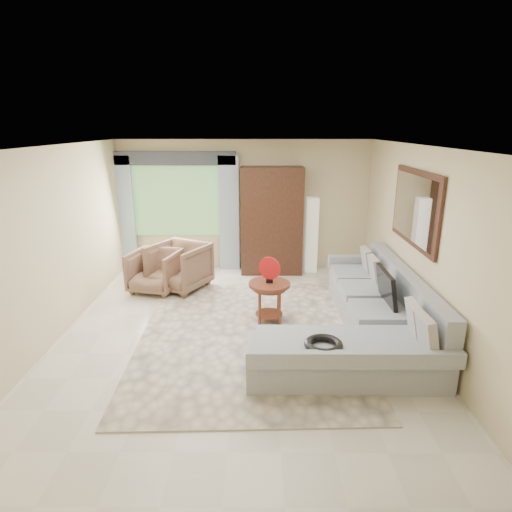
{
  "coord_description": "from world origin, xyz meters",
  "views": [
    {
      "loc": [
        0.28,
        -5.54,
        2.85
      ],
      "look_at": [
        0.25,
        0.35,
        1.05
      ],
      "focal_mm": 30.0,
      "sensor_mm": 36.0,
      "label": 1
    }
  ],
  "objects_px": {
    "sectional_sofa": "(367,321)",
    "tv_screen": "(386,287)",
    "floor_lamp": "(311,235)",
    "armoire": "(272,221)",
    "armchair_left": "(155,271)",
    "coffee_table": "(269,301)",
    "potted_plant": "(141,265)",
    "armchair_right": "(179,266)"
  },
  "relations": [
    {
      "from": "sectional_sofa",
      "to": "tv_screen",
      "type": "bearing_deg",
      "value": 29.21
    },
    {
      "from": "sectional_sofa",
      "to": "floor_lamp",
      "type": "height_order",
      "value": "floor_lamp"
    },
    {
      "from": "sectional_sofa",
      "to": "armoire",
      "type": "xyz_separation_m",
      "value": [
        -1.23,
        2.9,
        0.77
      ]
    },
    {
      "from": "armchair_left",
      "to": "floor_lamp",
      "type": "xyz_separation_m",
      "value": [
        2.9,
        1.13,
        0.38
      ]
    },
    {
      "from": "tv_screen",
      "to": "armoire",
      "type": "xyz_separation_m",
      "value": [
        -1.5,
        2.75,
        0.33
      ]
    },
    {
      "from": "coffee_table",
      "to": "armoire",
      "type": "bearing_deg",
      "value": 87.51
    },
    {
      "from": "sectional_sofa",
      "to": "potted_plant",
      "type": "height_order",
      "value": "sectional_sofa"
    },
    {
      "from": "sectional_sofa",
      "to": "armchair_left",
      "type": "distance_m",
      "value": 3.8
    },
    {
      "from": "armchair_left",
      "to": "armchair_right",
      "type": "bearing_deg",
      "value": 29.33
    },
    {
      "from": "tv_screen",
      "to": "coffee_table",
      "type": "bearing_deg",
      "value": 165.23
    },
    {
      "from": "tv_screen",
      "to": "armchair_right",
      "type": "bearing_deg",
      "value": 150.8
    },
    {
      "from": "armchair_right",
      "to": "floor_lamp",
      "type": "bearing_deg",
      "value": 50.95
    },
    {
      "from": "coffee_table",
      "to": "armoire",
      "type": "height_order",
      "value": "armoire"
    },
    {
      "from": "tv_screen",
      "to": "armchair_left",
      "type": "xyz_separation_m",
      "value": [
        -3.6,
        1.67,
        -0.35
      ]
    },
    {
      "from": "sectional_sofa",
      "to": "floor_lamp",
      "type": "relative_size",
      "value": 2.31
    },
    {
      "from": "coffee_table",
      "to": "sectional_sofa",
      "type": "bearing_deg",
      "value": -23.18
    },
    {
      "from": "armchair_left",
      "to": "armoire",
      "type": "relative_size",
      "value": 0.39
    },
    {
      "from": "potted_plant",
      "to": "floor_lamp",
      "type": "height_order",
      "value": "floor_lamp"
    },
    {
      "from": "sectional_sofa",
      "to": "floor_lamp",
      "type": "distance_m",
      "value": 3.03
    },
    {
      "from": "armoire",
      "to": "floor_lamp",
      "type": "bearing_deg",
      "value": 4.29
    },
    {
      "from": "armoire",
      "to": "armchair_left",
      "type": "bearing_deg",
      "value": -152.93
    },
    {
      "from": "tv_screen",
      "to": "armchair_right",
      "type": "height_order",
      "value": "tv_screen"
    },
    {
      "from": "armchair_left",
      "to": "potted_plant",
      "type": "distance_m",
      "value": 0.77
    },
    {
      "from": "armchair_left",
      "to": "potted_plant",
      "type": "bearing_deg",
      "value": 137.87
    },
    {
      "from": "potted_plant",
      "to": "armoire",
      "type": "xyz_separation_m",
      "value": [
        2.53,
        0.44,
        0.78
      ]
    },
    {
      "from": "armchair_left",
      "to": "armoire",
      "type": "distance_m",
      "value": 2.46
    },
    {
      "from": "coffee_table",
      "to": "potted_plant",
      "type": "relative_size",
      "value": 1.16
    },
    {
      "from": "coffee_table",
      "to": "armoire",
      "type": "xyz_separation_m",
      "value": [
        0.1,
        2.33,
        0.72
      ]
    },
    {
      "from": "sectional_sofa",
      "to": "floor_lamp",
      "type": "xyz_separation_m",
      "value": [
        -0.43,
        2.96,
        0.47
      ]
    },
    {
      "from": "sectional_sofa",
      "to": "coffee_table",
      "type": "bearing_deg",
      "value": 156.82
    },
    {
      "from": "potted_plant",
      "to": "armoire",
      "type": "bearing_deg",
      "value": 9.79
    },
    {
      "from": "armoire",
      "to": "coffee_table",
      "type": "bearing_deg",
      "value": -92.49
    },
    {
      "from": "armchair_left",
      "to": "sectional_sofa",
      "type": "bearing_deg",
      "value": -14.39
    },
    {
      "from": "armchair_left",
      "to": "floor_lamp",
      "type": "relative_size",
      "value": 0.55
    },
    {
      "from": "armchair_left",
      "to": "armchair_right",
      "type": "distance_m",
      "value": 0.43
    },
    {
      "from": "tv_screen",
      "to": "sectional_sofa",
      "type": "bearing_deg",
      "value": -150.79
    },
    {
      "from": "potted_plant",
      "to": "floor_lamp",
      "type": "distance_m",
      "value": 3.4
    },
    {
      "from": "sectional_sofa",
      "to": "coffee_table",
      "type": "relative_size",
      "value": 5.57
    },
    {
      "from": "potted_plant",
      "to": "tv_screen",
      "type": "bearing_deg",
      "value": -29.86
    },
    {
      "from": "armchair_left",
      "to": "tv_screen",
      "type": "bearing_deg",
      "value": -10.66
    },
    {
      "from": "armchair_left",
      "to": "potted_plant",
      "type": "relative_size",
      "value": 1.53
    },
    {
      "from": "sectional_sofa",
      "to": "armoire",
      "type": "relative_size",
      "value": 1.65
    }
  ]
}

